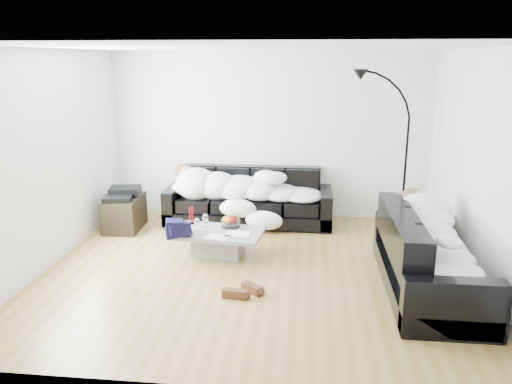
# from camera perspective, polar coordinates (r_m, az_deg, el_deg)

# --- Properties ---
(ground) EXTENTS (5.00, 5.00, 0.00)m
(ground) POSITION_cam_1_polar(r_m,az_deg,el_deg) (6.13, -0.31, -8.89)
(ground) COLOR olive
(ground) RESTS_ON ground
(wall_back) EXTENTS (5.00, 0.02, 2.60)m
(wall_back) POSITION_cam_1_polar(r_m,az_deg,el_deg) (7.93, 1.54, 6.45)
(wall_back) COLOR silver
(wall_back) RESTS_ON ground
(wall_left) EXTENTS (0.02, 4.50, 2.60)m
(wall_left) POSITION_cam_1_polar(r_m,az_deg,el_deg) (6.50, -22.84, 3.35)
(wall_left) COLOR silver
(wall_left) RESTS_ON ground
(wall_right) EXTENTS (0.02, 4.50, 2.60)m
(wall_right) POSITION_cam_1_polar(r_m,az_deg,el_deg) (5.98, 24.22, 2.28)
(wall_right) COLOR silver
(wall_right) RESTS_ON ground
(ceiling) EXTENTS (5.00, 5.00, 0.00)m
(ceiling) POSITION_cam_1_polar(r_m,az_deg,el_deg) (5.60, -0.35, 16.22)
(ceiling) COLOR white
(ceiling) RESTS_ON ground
(sofa_back) EXTENTS (2.55, 0.88, 0.83)m
(sofa_back) POSITION_cam_1_polar(r_m,az_deg,el_deg) (7.71, -0.83, -0.53)
(sofa_back) COLOR black
(sofa_back) RESTS_ON ground
(sofa_right) EXTENTS (0.93, 2.16, 0.87)m
(sofa_right) POSITION_cam_1_polar(r_m,az_deg,el_deg) (5.78, 19.28, -6.58)
(sofa_right) COLOR black
(sofa_right) RESTS_ON ground
(sleeper_back) EXTENTS (2.15, 0.74, 0.43)m
(sleeper_back) POSITION_cam_1_polar(r_m,az_deg,el_deg) (7.60, -0.88, 0.97)
(sleeper_back) COLOR white
(sleeper_back) RESTS_ON sofa_back
(sleeper_right) EXTENTS (0.78, 1.85, 0.45)m
(sleeper_right) POSITION_cam_1_polar(r_m,az_deg,el_deg) (5.71, 19.46, -4.63)
(sleeper_right) COLOR white
(sleeper_right) RESTS_ON sofa_right
(teal_cushion) EXTENTS (0.42, 0.38, 0.20)m
(teal_cushion) POSITION_cam_1_polar(r_m,az_deg,el_deg) (6.30, 17.66, -1.96)
(teal_cushion) COLOR #0F636F
(teal_cushion) RESTS_ON sofa_right
(coffee_table) EXTENTS (1.21, 0.79, 0.33)m
(coffee_table) POSITION_cam_1_polar(r_m,az_deg,el_deg) (6.51, -4.34, -5.85)
(coffee_table) COLOR #939699
(coffee_table) RESTS_ON ground
(fruit_bowl) EXTENTS (0.29, 0.29, 0.15)m
(fruit_bowl) POSITION_cam_1_polar(r_m,az_deg,el_deg) (6.58, -2.93, -3.35)
(fruit_bowl) COLOR white
(fruit_bowl) RESTS_ON coffee_table
(wine_glass_a) EXTENTS (0.09, 0.09, 0.18)m
(wine_glass_a) POSITION_cam_1_polar(r_m,az_deg,el_deg) (6.58, -5.83, -3.28)
(wine_glass_a) COLOR white
(wine_glass_a) RESTS_ON coffee_table
(wine_glass_b) EXTENTS (0.07, 0.07, 0.16)m
(wine_glass_b) POSITION_cam_1_polar(r_m,az_deg,el_deg) (6.50, -6.77, -3.67)
(wine_glass_b) COLOR white
(wine_glass_b) RESTS_ON coffee_table
(wine_glass_c) EXTENTS (0.09, 0.09, 0.18)m
(wine_glass_c) POSITION_cam_1_polar(r_m,az_deg,el_deg) (6.41, -5.76, -3.83)
(wine_glass_c) COLOR white
(wine_glass_c) RESTS_ON coffee_table
(candle_left) EXTENTS (0.05, 0.05, 0.23)m
(candle_left) POSITION_cam_1_polar(r_m,az_deg,el_deg) (6.71, -7.57, -2.75)
(candle_left) COLOR maroon
(candle_left) RESTS_ON coffee_table
(candle_right) EXTENTS (0.05, 0.05, 0.25)m
(candle_right) POSITION_cam_1_polar(r_m,az_deg,el_deg) (6.73, -7.28, -2.63)
(candle_right) COLOR maroon
(candle_right) RESTS_ON coffee_table
(newspaper_a) EXTENTS (0.31, 0.24, 0.01)m
(newspaper_a) POSITION_cam_1_polar(r_m,az_deg,el_deg) (6.33, -2.10, -4.78)
(newspaper_a) COLOR silver
(newspaper_a) RESTS_ON coffee_table
(newspaper_b) EXTENTS (0.34, 0.28, 0.01)m
(newspaper_b) POSITION_cam_1_polar(r_m,az_deg,el_deg) (6.24, -4.42, -5.11)
(newspaper_b) COLOR silver
(newspaper_b) RESTS_ON coffee_table
(navy_jacket) EXTENTS (0.44, 0.42, 0.17)m
(navy_jacket) POSITION_cam_1_polar(r_m,az_deg,el_deg) (6.30, -9.00, -3.52)
(navy_jacket) COLOR black
(navy_jacket) RESTS_ON coffee_table
(shoes) EXTENTS (0.53, 0.45, 0.10)m
(shoes) POSITION_cam_1_polar(r_m,az_deg,el_deg) (5.50, -1.50, -11.22)
(shoes) COLOR #472311
(shoes) RESTS_ON ground
(av_cabinet) EXTENTS (0.52, 0.74, 0.50)m
(av_cabinet) POSITION_cam_1_polar(r_m,az_deg,el_deg) (7.71, -14.85, -2.34)
(av_cabinet) COLOR black
(av_cabinet) RESTS_ON ground
(stereo) EXTENTS (0.49, 0.41, 0.13)m
(stereo) POSITION_cam_1_polar(r_m,az_deg,el_deg) (7.62, -15.00, -0.09)
(stereo) COLOR black
(stereo) RESTS_ON av_cabinet
(floor_lamp) EXTENTS (0.81, 0.54, 2.06)m
(floor_lamp) POSITION_cam_1_polar(r_m,az_deg,el_deg) (7.53, 16.73, 3.28)
(floor_lamp) COLOR black
(floor_lamp) RESTS_ON ground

